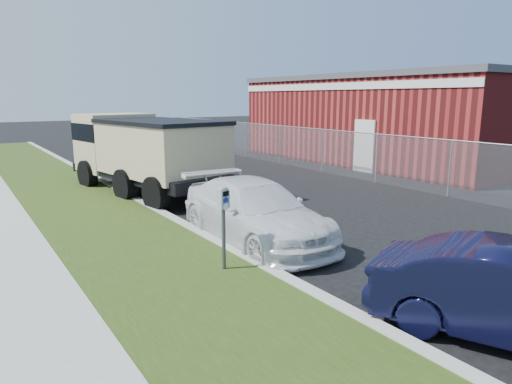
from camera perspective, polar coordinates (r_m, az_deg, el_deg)
ground at (r=10.71m, az=9.28°, el=-5.30°), size 120.00×120.00×0.00m
streetside at (r=10.03m, az=-23.81°, el=-6.96°), size 6.12×50.00×0.15m
chainlink_fence at (r=19.55m, az=8.30°, el=6.18°), size 0.06×30.06×30.00m
brick_building at (r=24.54m, az=17.36°, el=8.90°), size 9.20×14.20×4.17m
parking_meter at (r=7.91m, az=-4.10°, el=-2.22°), size 0.23×0.18×1.47m
white_wagon at (r=10.00m, az=-0.18°, el=-2.43°), size 2.05×4.64×1.32m
dump_truck at (r=15.51m, az=-13.92°, el=5.17°), size 3.47×6.79×2.54m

